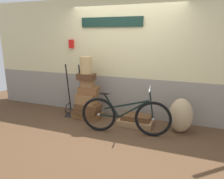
{
  "coord_description": "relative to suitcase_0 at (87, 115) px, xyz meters",
  "views": [
    {
      "loc": [
        1.42,
        -3.81,
        1.88
      ],
      "look_at": [
        -0.11,
        0.23,
        0.76
      ],
      "focal_mm": 34.06,
      "sensor_mm": 36.0,
      "label": 1
    }
  ],
  "objects": [
    {
      "name": "burlap_sack",
      "position": [
        2.08,
        -0.04,
        0.29
      ],
      "size": [
        0.45,
        0.38,
        0.69
      ],
      "primitive_type": "ellipsoid",
      "color": "tan",
      "rests_on": "ground"
    },
    {
      "name": "suitcase_7",
      "position": [
        1.17,
        -0.04,
        0.0
      ],
      "size": [
        0.73,
        0.41,
        0.12
      ],
      "primitive_type": "cube",
      "rotation": [
        0.0,
        0.0,
        0.01
      ],
      "color": "#9E754C",
      "rests_on": "ground"
    },
    {
      "name": "station_building",
      "position": [
        0.79,
        0.49,
        1.29
      ],
      "size": [
        7.23,
        0.74,
        2.68
      ],
      "color": "gray",
      "rests_on": "ground"
    },
    {
      "name": "wicker_basket",
      "position": [
        0.01,
        -0.02,
        1.18
      ],
      "size": [
        0.26,
        0.26,
        0.37
      ],
      "primitive_type": "cylinder",
      "color": "tan",
      "rests_on": "suitcase_6"
    },
    {
      "name": "suitcase_5",
      "position": [
        0.03,
        -0.01,
        0.76
      ],
      "size": [
        0.28,
        0.2,
        0.17
      ],
      "primitive_type": "cube",
      "rotation": [
        0.0,
        0.0,
        0.05
      ],
      "color": "olive",
      "rests_on": "suitcase_4"
    },
    {
      "name": "bicycle",
      "position": [
        1.07,
        -0.5,
        0.31
      ],
      "size": [
        1.74,
        0.46,
        0.94
      ],
      "color": "black",
      "rests_on": "ground"
    },
    {
      "name": "suitcase_1",
      "position": [
        0.03,
        -0.05,
        0.12
      ],
      "size": [
        0.55,
        0.39,
        0.12
      ],
      "primitive_type": "cube",
      "rotation": [
        0.0,
        0.0,
        -0.01
      ],
      "color": "brown",
      "rests_on": "suitcase_0"
    },
    {
      "name": "suitcase_2",
      "position": [
        0.05,
        -0.05,
        0.23
      ],
      "size": [
        0.57,
        0.37,
        0.12
      ],
      "primitive_type": "cube",
      "rotation": [
        0.0,
        0.0,
        -0.05
      ],
      "color": "brown",
      "rests_on": "suitcase_1"
    },
    {
      "name": "suitcase_8",
      "position": [
        1.18,
        -0.02,
        0.12
      ],
      "size": [
        0.61,
        0.33,
        0.11
      ],
      "primitive_type": "cube",
      "rotation": [
        0.0,
        0.0,
        0.01
      ],
      "color": "brown",
      "rests_on": "suitcase_7"
    },
    {
      "name": "suitcase_0",
      "position": [
        0.0,
        0.0,
        0.0
      ],
      "size": [
        0.65,
        0.43,
        0.11
      ],
      "primitive_type": "cube",
      "rotation": [
        0.0,
        0.0,
        -0.03
      ],
      "color": "brown",
      "rests_on": "ground"
    },
    {
      "name": "suitcase_4",
      "position": [
        0.05,
        -0.0,
        0.59
      ],
      "size": [
        0.47,
        0.33,
        0.17
      ],
      "primitive_type": "cube",
      "rotation": [
        0.0,
        0.0,
        0.09
      ],
      "color": "brown",
      "rests_on": "suitcase_3"
    },
    {
      "name": "suitcase_3",
      "position": [
        0.0,
        -0.03,
        0.4
      ],
      "size": [
        0.48,
        0.35,
        0.21
      ],
      "primitive_type": "cube",
      "rotation": [
        0.0,
        0.0,
        -0.1
      ],
      "color": "olive",
      "rests_on": "suitcase_2"
    },
    {
      "name": "luggage_trolley",
      "position": [
        -0.34,
        0.03,
        0.24
      ],
      "size": [
        0.42,
        0.35,
        1.23
      ],
      "color": "black",
      "rests_on": "ground"
    },
    {
      "name": "suitcase_6",
      "position": [
        0.02,
        -0.04,
        0.92
      ],
      "size": [
        0.39,
        0.25,
        0.14
      ],
      "primitive_type": "cube",
      "rotation": [
        0.0,
        0.0,
        -0.02
      ],
      "color": "#4C2D19",
      "rests_on": "suitcase_5"
    },
    {
      "name": "ground",
      "position": [
        0.78,
        -0.35,
        -0.09
      ],
      "size": [
        9.23,
        5.2,
        0.06
      ],
      "primitive_type": "cube",
      "color": "#513823"
    }
  ]
}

